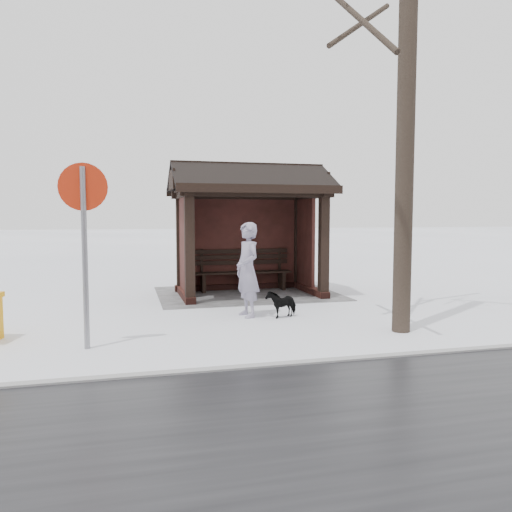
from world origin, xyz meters
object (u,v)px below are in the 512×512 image
at_px(pedestrian, 247,270).
at_px(dog, 282,304).
at_px(bus_shelter, 247,203).
at_px(road_sign, 84,217).

xyz_separation_m(pedestrian, dog, (-0.60, 0.19, -0.62)).
height_order(bus_shelter, road_sign, bus_shelter).
xyz_separation_m(bus_shelter, pedestrian, (0.62, 2.58, -1.29)).
xyz_separation_m(bus_shelter, road_sign, (3.33, 4.18, -0.32)).
height_order(pedestrian, dog, pedestrian).
relative_size(dog, road_sign, 0.23).
height_order(pedestrian, road_sign, road_sign).
xyz_separation_m(dog, road_sign, (3.31, 1.41, 1.60)).
bearing_deg(pedestrian, dog, 60.00).
height_order(dog, road_sign, road_sign).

